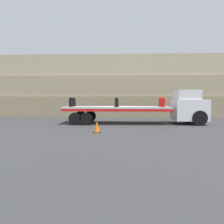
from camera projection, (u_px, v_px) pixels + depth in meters
The scene contains 13 objects.
ground_plane at pixel (117, 123), 17.51m from camera, with size 120.00×120.00×0.00m, color #38383A.
rock_cliff at pixel (118, 86), 24.48m from camera, with size 60.00×3.30×6.69m.
truck_cab at pixel (190, 107), 17.18m from camera, with size 2.44×2.59×2.66m.
flatbed_trailer at pixel (108, 110), 17.48m from camera, with size 8.34×2.67×1.35m.
fire_hydrant_black_near_0 at pixel (71, 102), 16.99m from camera, with size 0.36×0.61×0.75m.
fire_hydrant_black_far_0 at pixel (74, 102), 18.12m from camera, with size 0.36×0.61×0.75m.
fire_hydrant_black_near_1 at pixel (117, 102), 16.84m from camera, with size 0.36×0.61×0.75m.
fire_hydrant_black_far_1 at pixel (117, 102), 17.97m from camera, with size 0.36×0.61×0.75m.
fire_hydrant_red_near_2 at pixel (163, 102), 16.69m from camera, with size 0.36×0.61×0.75m.
fire_hydrant_red_far_2 at pixel (160, 102), 17.82m from camera, with size 0.36×0.61×0.75m.
cargo_strap_rear at pixel (72, 97), 17.53m from camera, with size 0.05×2.78×0.01m.
cargo_strap_middle at pixel (117, 97), 17.38m from camera, with size 0.05×2.78×0.01m.
traffic_cone at pixel (97, 127), 12.90m from camera, with size 0.46×0.46×0.68m.
Camera 1 is at (0.35, -17.42, 2.03)m, focal length 35.00 mm.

